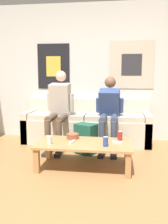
% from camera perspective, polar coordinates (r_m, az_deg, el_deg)
% --- Properties ---
extents(ground_plane, '(18.00, 18.00, 0.00)m').
position_cam_1_polar(ground_plane, '(2.79, -1.80, -18.07)').
color(ground_plane, '#9E7042').
extents(wall_back, '(10.00, 0.07, 2.55)m').
position_cam_1_polar(wall_back, '(4.81, 3.00, 9.02)').
color(wall_back, silver).
rests_on(wall_back, ground_plane).
extents(couch, '(2.28, 0.66, 0.78)m').
position_cam_1_polar(couch, '(4.59, 0.57, -3.30)').
color(couch, beige).
rests_on(couch, ground_plane).
extents(coffee_table, '(1.26, 0.65, 0.35)m').
position_cam_1_polar(coffee_table, '(3.37, 0.06, -7.83)').
color(coffee_table, '#B27F4C').
rests_on(coffee_table, ground_plane).
extents(person_seated_adult, '(0.47, 0.87, 1.30)m').
position_cam_1_polar(person_seated_adult, '(4.24, -5.76, 1.27)').
color(person_seated_adult, brown).
rests_on(person_seated_adult, ground_plane).
extents(person_seated_teen, '(0.47, 0.90, 1.20)m').
position_cam_1_polar(person_seated_teen, '(4.16, 5.79, 0.58)').
color(person_seated_teen, '#384256').
rests_on(person_seated_teen, ground_plane).
extents(backpack, '(0.39, 0.36, 0.47)m').
position_cam_1_polar(backpack, '(3.97, 0.37, -6.26)').
color(backpack, '#1E5642').
rests_on(backpack, ground_plane).
extents(ceramic_bowl, '(0.18, 0.18, 0.07)m').
position_cam_1_polar(ceramic_bowl, '(3.54, -2.62, -5.46)').
color(ceramic_bowl, brown).
rests_on(ceramic_bowl, coffee_table).
extents(pillar_candle, '(0.07, 0.07, 0.12)m').
position_cam_1_polar(pillar_candle, '(3.30, -7.94, -6.39)').
color(pillar_candle, silver).
rests_on(pillar_candle, coffee_table).
extents(drink_can_blue, '(0.07, 0.07, 0.12)m').
position_cam_1_polar(drink_can_blue, '(3.18, 4.96, -6.75)').
color(drink_can_blue, '#28479E').
rests_on(drink_can_blue, coffee_table).
extents(drink_can_red, '(0.07, 0.07, 0.12)m').
position_cam_1_polar(drink_can_red, '(3.49, 8.21, -5.39)').
color(drink_can_red, maroon).
rests_on(drink_can_red, coffee_table).
extents(game_controller_near_left, '(0.14, 0.09, 0.03)m').
position_cam_1_polar(game_controller_near_left, '(3.36, 7.66, -6.82)').
color(game_controller_near_left, white).
rests_on(game_controller_near_left, coffee_table).
extents(game_controller_near_right, '(0.07, 0.15, 0.03)m').
position_cam_1_polar(game_controller_near_right, '(3.35, -2.69, -6.83)').
color(game_controller_near_right, white).
rests_on(game_controller_near_right, coffee_table).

